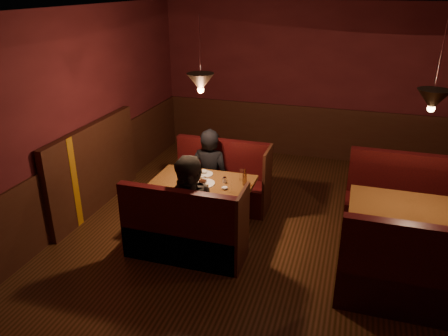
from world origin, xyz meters
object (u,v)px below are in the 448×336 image
(second_table, at_px, (409,223))
(diner_a, at_px, (210,158))
(second_bench_far, at_px, (404,209))
(main_bench_far, at_px, (222,185))
(main_bench_near, at_px, (184,236))
(diner_b, at_px, (192,195))
(second_bench_near, at_px, (415,283))
(main_table, at_px, (204,192))

(second_table, bearing_deg, diner_a, 165.16)
(second_bench_far, distance_m, diner_a, 2.78)
(main_bench_far, relative_size, second_table, 1.06)
(main_bench_near, relative_size, second_bench_far, 0.96)
(second_table, distance_m, diner_a, 2.81)
(diner_b, bearing_deg, main_bench_near, -122.16)
(main_bench_near, bearing_deg, second_bench_far, 29.76)
(second_table, bearing_deg, second_bench_near, -87.80)
(second_bench_far, height_order, diner_a, diner_a)
(main_bench_far, relative_size, diner_a, 0.92)
(diner_b, bearing_deg, second_bench_near, -16.33)
(main_table, bearing_deg, diner_a, 101.50)
(main_bench_near, xyz_separation_m, diner_b, (0.06, 0.14, 0.51))
(diner_a, bearing_deg, second_bench_near, 149.03)
(second_bench_far, bearing_deg, diner_a, -177.65)
(main_bench_far, height_order, second_bench_near, second_bench_near)
(main_bench_near, relative_size, diner_a, 0.92)
(second_table, xyz_separation_m, diner_a, (-2.71, 0.72, 0.22))
(main_table, xyz_separation_m, diner_a, (-0.12, 0.61, 0.25))
(diner_b, bearing_deg, second_table, 2.34)
(second_bench_far, bearing_deg, second_bench_near, -90.00)
(second_bench_near, bearing_deg, main_bench_near, 176.21)
(main_table, distance_m, main_bench_far, 0.80)
(second_bench_far, bearing_deg, main_bench_far, 179.16)
(main_bench_near, xyz_separation_m, second_bench_near, (2.60, -0.17, 0.03))
(main_table, xyz_separation_m, second_bench_far, (2.62, 0.72, -0.21))
(main_bench_near, distance_m, second_bench_near, 2.61)
(second_table, xyz_separation_m, diner_b, (-2.51, -0.51, 0.25))
(diner_a, bearing_deg, diner_b, 97.69)
(main_bench_near, bearing_deg, main_bench_far, 90.00)
(main_bench_far, xyz_separation_m, main_bench_near, (0.00, -1.53, 0.00))
(main_bench_near, xyz_separation_m, second_table, (2.57, 0.66, 0.26))
(main_bench_far, relative_size, second_bench_far, 0.96)
(main_table, bearing_deg, main_bench_far, 88.87)
(main_table, bearing_deg, main_bench_near, -88.88)
(second_table, distance_m, second_bench_far, 0.86)
(second_table, height_order, second_bench_far, second_bench_far)
(main_bench_far, height_order, diner_a, diner_a)
(main_bench_near, distance_m, diner_a, 1.46)
(main_table, relative_size, second_table, 0.97)
(main_table, height_order, second_table, main_table)
(main_table, relative_size, main_bench_far, 0.91)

